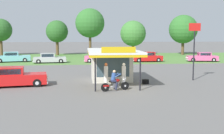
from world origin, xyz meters
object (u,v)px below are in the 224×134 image
Objects in this scene: parked_car_back_row_right at (49,58)px; parked_car_back_row_left at (202,57)px; gas_pump_nearside at (106,76)px; motorcycle_with_rider at (115,82)px; featured_classic_sedan at (15,77)px; spare_tire_stack at (146,82)px; parked_car_back_row_far_left at (100,58)px; roadside_pole_sign at (194,42)px; gas_pump_offside at (124,76)px; parked_car_second_row_spare at (12,57)px; parked_car_back_row_centre_left at (147,57)px.

parked_car_back_row_right reaches higher than parked_car_back_row_left.
gas_pump_nearside reaches higher than parked_car_back_row_left.
motorcycle_with_rider is 0.43× the size of parked_car_back_row_right.
featured_classic_sedan reaches higher than spare_tire_stack.
parked_car_back_row_right is 7.73m from parked_car_back_row_far_left.
featured_classic_sedan is at bearing -142.47° from parked_car_back_row_left.
gas_pump_nearside reaches higher than motorcycle_with_rider.
parked_car_back_row_far_left is at bearing 113.09° from roadside_pole_sign.
gas_pump_nearside reaches higher than gas_pump_offside.
parked_car_second_row_spare is 26.76m from spare_tire_stack.
parked_car_back_row_left is 8.50× the size of spare_tire_stack.
gas_pump_nearside is at bearing -130.97° from parked_car_back_row_left.
parked_car_back_row_right is (-6.97, 19.92, -0.21)m from gas_pump_nearside.
gas_pump_offside is at bearing -56.71° from parked_car_second_row_spare.
parked_car_back_row_centre_left is 19.93m from spare_tire_stack.
spare_tire_stack is at bearing -125.83° from parked_car_back_row_left.
featured_classic_sedan reaches higher than parked_car_back_row_centre_left.
roadside_pole_sign is at bearing -49.14° from parked_car_back_row_right.
parked_car_second_row_spare reaches higher than spare_tire_stack.
parked_car_back_row_far_left is 19.36m from spare_tire_stack.
roadside_pole_sign is (0.10, -17.99, 2.86)m from parked_car_back_row_centre_left.
spare_tire_stack is at bearing -103.74° from parked_car_back_row_centre_left.
gas_pump_nearside is 0.37× the size of roadside_pole_sign.
gas_pump_nearside is 0.37× the size of parked_car_back_row_far_left.
roadside_pole_sign is at bearing -42.85° from parked_car_second_row_spare.
spare_tire_stack is at bearing -0.11° from featured_classic_sedan.
parked_car_back_row_far_left is (7.73, 0.10, 0.04)m from parked_car_back_row_right.
gas_pump_offside is at bearing -87.94° from parked_car_back_row_far_left.
gas_pump_offside is 21.31m from parked_car_back_row_centre_left.
gas_pump_offside is 21.63m from parked_car_back_row_right.
parked_car_back_row_far_left reaches higher than parked_car_back_row_right.
gas_pump_nearside is at bearing -6.75° from featured_classic_sedan.
parked_car_back_row_centre_left is 0.96× the size of parked_car_back_row_right.
parked_car_back_row_left is at bearing -0.35° from parked_car_back_row_right.
parked_car_back_row_right is at bearing -18.89° from parked_car_second_row_spare.
parked_car_back_row_left is at bearing 49.03° from gas_pump_nearside.
parked_car_back_row_right is 24.14m from parked_car_back_row_left.
motorcycle_with_rider reaches higher than parked_car_back_row_far_left.
parked_car_second_row_spare is at bearing 137.15° from roadside_pole_sign.
motorcycle_with_rider is 0.43× the size of parked_car_back_row_left.
motorcycle_with_rider is 0.42× the size of featured_classic_sedan.
motorcycle_with_rider is at bearing -117.55° from gas_pump_offside.
parked_car_back_row_far_left reaches higher than spare_tire_stack.
featured_classic_sedan is 20.81m from parked_car_back_row_far_left.
spare_tire_stack is (-13.65, -18.91, -0.49)m from parked_car_back_row_left.
parked_car_back_row_right is at bearing 109.29° from gas_pump_nearside.
parked_car_back_row_left is at bearing 52.39° from motorcycle_with_rider.
featured_classic_sedan is at bearing 161.01° from motorcycle_with_rider.
parked_car_back_row_far_left is (0.25, 21.87, 0.06)m from motorcycle_with_rider.
parked_car_back_row_left is (17.16, 19.77, -0.22)m from gas_pump_nearside.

